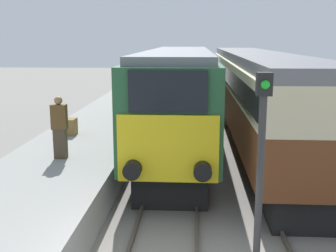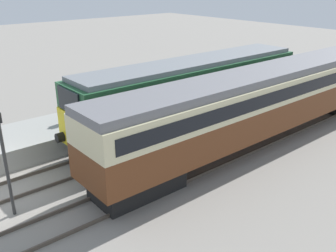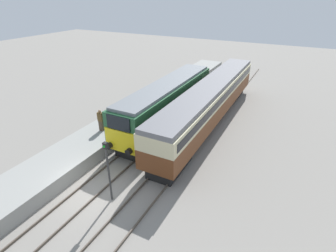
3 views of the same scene
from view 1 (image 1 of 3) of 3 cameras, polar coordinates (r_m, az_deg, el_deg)
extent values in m
cube|color=gray|center=(15.44, -11.29, -3.39)|extent=(3.50, 50.00, 1.01)
cube|color=#4C4238|center=(12.29, -2.96, -9.26)|extent=(0.07, 60.00, 0.14)
cube|color=#4C4238|center=(12.21, 3.84, -9.40)|extent=(0.07, 60.00, 0.14)
cube|color=#4C4238|center=(12.39, 13.09, -9.39)|extent=(0.07, 60.00, 0.14)
cube|color=#4C4238|center=(12.71, 19.57, -9.23)|extent=(0.07, 60.00, 0.14)
cube|color=black|center=(13.07, 0.68, -5.94)|extent=(2.03, 4.00, 1.00)
cube|color=black|center=(22.30, 1.92, 1.45)|extent=(2.03, 4.00, 1.00)
cube|color=#235633|center=(17.32, 1.49, 4.85)|extent=(2.70, 14.49, 2.80)
cube|color=yellow|center=(10.26, -0.01, -3.11)|extent=(2.48, 0.10, 1.68)
cube|color=black|center=(10.00, -0.01, 4.70)|extent=(1.89, 0.10, 1.01)
cube|color=slate|center=(17.21, 1.52, 9.88)|extent=(2.38, 13.91, 0.24)
cylinder|color=black|center=(10.29, -4.84, -5.95)|extent=(0.44, 0.35, 0.44)
cylinder|color=black|center=(10.18, 4.72, -6.13)|extent=(0.44, 0.35, 0.44)
cube|color=black|center=(11.96, 16.97, -8.30)|extent=(1.89, 3.60, 0.95)
cube|color=black|center=(27.97, 9.25, 3.34)|extent=(1.89, 3.60, 0.95)
cube|color=brown|center=(19.64, 11.69, 3.27)|extent=(2.70, 21.01, 1.44)
cube|color=beige|center=(19.49, 11.84, 7.00)|extent=(2.71, 21.01, 1.13)
cube|color=black|center=(19.49, 11.84, 7.00)|extent=(2.75, 20.17, 0.62)
cube|color=slate|center=(19.45, 11.93, 9.19)|extent=(2.48, 21.01, 0.36)
cube|color=#473828|center=(12.77, -14.35, -2.34)|extent=(0.36, 0.24, 0.87)
cube|color=brown|center=(12.60, -14.54, 1.20)|extent=(0.44, 0.26, 0.73)
sphere|color=#9E704C|center=(12.52, -14.65, 3.37)|extent=(0.24, 0.24, 0.24)
cylinder|color=#333333|center=(7.17, 12.17, -10.36)|extent=(0.12, 0.12, 3.60)
cube|color=black|center=(6.69, 12.90, 5.57)|extent=(0.24, 0.20, 0.36)
sphere|color=green|center=(6.58, 13.05, 5.46)|extent=(0.14, 0.14, 0.14)
cube|color=olive|center=(15.87, -13.60, -0.09)|extent=(0.70, 0.56, 0.60)
camera|label=2|loc=(14.48, 82.56, 16.30)|focal=40.00mm
camera|label=3|loc=(11.97, 115.39, 29.42)|focal=28.00mm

